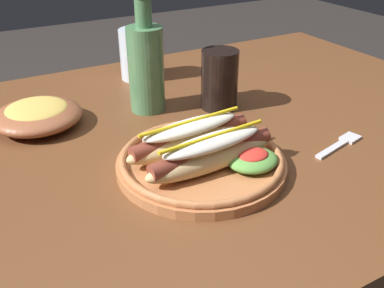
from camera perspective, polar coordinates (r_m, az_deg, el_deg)
The scene contains 7 objects.
dining_table at distance 0.84m, azimuth -4.78°, elevation -4.74°, with size 1.46×0.87×0.74m.
hot_dog_plate at distance 0.69m, azimuth 1.51°, elevation -1.40°, with size 0.27×0.27×0.08m.
fork at distance 0.81m, azimuth 19.00°, elevation 0.05°, with size 0.12×0.05×0.00m.
soda_cup at distance 0.89m, azimuth 3.64°, elevation 8.45°, with size 0.08×0.08×0.12m, color black.
water_cup at distance 1.06m, azimuth -7.08°, elevation 11.65°, with size 0.09×0.09×0.12m, color silver.
glass_bottle at distance 0.87m, azimuth -6.07°, elevation 10.25°, with size 0.07×0.07×0.24m.
side_bowl at distance 0.87m, azimuth -19.65°, elevation 3.68°, with size 0.17×0.17×0.05m.
Camera 1 is at (-0.28, -0.64, 1.12)m, focal length 40.57 mm.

